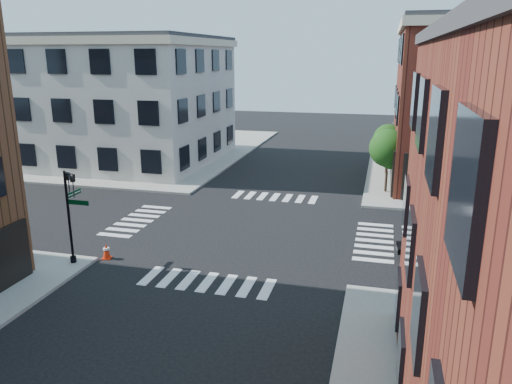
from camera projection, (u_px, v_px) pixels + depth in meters
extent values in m
plane|color=black|center=(249.00, 230.00, 28.47)|extent=(120.00, 120.00, 0.00)
cube|color=gray|center=(110.00, 148.00, 53.09)|extent=(30.00, 30.00, 0.15)
cube|color=#BCB6AC|center=(97.00, 101.00, 46.50)|extent=(22.00, 16.00, 11.00)
cylinder|color=black|center=(386.00, 181.00, 35.78)|extent=(0.18, 0.18, 1.47)
cylinder|color=black|center=(387.00, 171.00, 35.58)|extent=(0.12, 0.12, 1.47)
sphere|color=#10330E|center=(388.00, 148.00, 35.13)|extent=(2.69, 2.69, 2.69)
sphere|color=#10330E|center=(391.00, 156.00, 35.13)|extent=(1.85, 1.85, 1.85)
cylinder|color=black|center=(386.00, 165.00, 41.40)|extent=(0.18, 0.18, 1.33)
cylinder|color=black|center=(387.00, 157.00, 41.22)|extent=(0.12, 0.12, 1.33)
sphere|color=#10330E|center=(388.00, 139.00, 40.82)|extent=(2.43, 2.43, 2.43)
sphere|color=#10330E|center=(391.00, 145.00, 40.79)|extent=(1.67, 1.67, 1.67)
cylinder|color=black|center=(69.00, 219.00, 23.14)|extent=(0.12, 0.12, 4.60)
cylinder|color=black|center=(73.00, 259.00, 23.68)|extent=(0.28, 0.28, 0.30)
cube|color=#053819|center=(78.00, 203.00, 22.78)|extent=(1.10, 0.03, 0.22)
cube|color=#053819|center=(74.00, 193.00, 23.36)|extent=(0.03, 1.10, 0.22)
imported|color=black|center=(74.00, 186.00, 22.73)|extent=(0.22, 0.18, 1.10)
imported|color=black|center=(68.00, 184.00, 23.07)|extent=(0.18, 0.22, 1.10)
cube|color=#A8A8AA|center=(433.00, 226.00, 23.78)|extent=(2.49, 2.91, 2.27)
cube|color=black|center=(410.00, 217.00, 23.85)|extent=(0.29, 2.16, 1.02)
cube|color=black|center=(495.00, 254.00, 23.62)|extent=(9.16, 1.89, 0.28)
cylinder|color=black|center=(435.00, 259.00, 22.96)|extent=(1.17, 0.49, 1.14)
cylinder|color=black|center=(426.00, 241.00, 25.23)|extent=(1.17, 0.49, 1.14)
cube|color=red|center=(107.00, 258.00, 24.51)|extent=(0.51, 0.51, 0.04)
cone|color=red|center=(106.00, 251.00, 24.41)|extent=(0.48, 0.48, 0.78)
cylinder|color=white|center=(106.00, 249.00, 24.38)|extent=(0.30, 0.30, 0.09)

